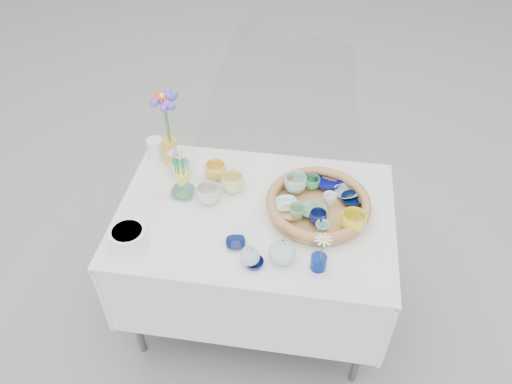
# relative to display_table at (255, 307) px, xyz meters

# --- Properties ---
(ground) EXTENTS (80.00, 80.00, 0.00)m
(ground) POSITION_rel_display_table_xyz_m (0.00, 0.00, 0.00)
(ground) COLOR gray
(display_table) EXTENTS (1.26, 0.86, 0.77)m
(display_table) POSITION_rel_display_table_xyz_m (0.00, 0.00, 0.00)
(display_table) COLOR white
(display_table) RESTS_ON ground
(wicker_tray) EXTENTS (0.47, 0.47, 0.08)m
(wicker_tray) POSITION_rel_display_table_xyz_m (0.28, 0.05, 0.80)
(wicker_tray) COLOR #97673C
(wicker_tray) RESTS_ON display_table
(tray_ceramic_0) EXTENTS (0.15, 0.15, 0.04)m
(tray_ceramic_0) POSITION_rel_display_table_xyz_m (0.32, 0.21, 0.80)
(tray_ceramic_0) COLOR #0A0C76
(tray_ceramic_0) RESTS_ON wicker_tray
(tray_ceramic_1) EXTENTS (0.11, 0.11, 0.03)m
(tray_ceramic_1) POSITION_rel_display_table_xyz_m (0.43, 0.11, 0.80)
(tray_ceramic_1) COLOR black
(tray_ceramic_1) RESTS_ON wicker_tray
(tray_ceramic_2) EXTENTS (0.12, 0.12, 0.09)m
(tray_ceramic_2) POSITION_rel_display_table_xyz_m (0.43, -0.06, 0.83)
(tray_ceramic_2) COLOR yellow
(tray_ceramic_2) RESTS_ON wicker_tray
(tray_ceramic_3) EXTENTS (0.12, 0.12, 0.03)m
(tray_ceramic_3) POSITION_rel_display_table_xyz_m (0.27, 0.01, 0.80)
(tray_ceramic_3) COLOR #60A786
(tray_ceramic_3) RESTS_ON wicker_tray
(tray_ceramic_4) EXTENTS (0.10, 0.10, 0.07)m
(tray_ceramic_4) POSITION_rel_display_table_xyz_m (0.19, -0.03, 0.82)
(tray_ceramic_4) COLOR #75A77B
(tray_ceramic_4) RESTS_ON wicker_tray
(tray_ceramic_5) EXTENTS (0.13, 0.13, 0.03)m
(tray_ceramic_5) POSITION_rel_display_table_xyz_m (0.13, 0.04, 0.80)
(tray_ceramic_5) COLOR #B6EFE7
(tray_ceramic_5) RESTS_ON wicker_tray
(tray_ceramic_6) EXTENTS (0.14, 0.14, 0.08)m
(tray_ceramic_6) POSITION_rel_display_table_xyz_m (0.17, 0.15, 0.83)
(tray_ceramic_6) COLOR #A4CEBA
(tray_ceramic_6) RESTS_ON wicker_tray
(tray_ceramic_7) EXTENTS (0.08, 0.08, 0.06)m
(tray_ceramic_7) POSITION_rel_display_table_xyz_m (0.33, 0.08, 0.81)
(tray_ceramic_7) COLOR silver
(tray_ceramic_7) RESTS_ON wicker_tray
(tray_ceramic_8) EXTENTS (0.14, 0.14, 0.03)m
(tray_ceramic_8) POSITION_rel_display_table_xyz_m (0.40, 0.16, 0.80)
(tray_ceramic_8) COLOR #8AB7D8
(tray_ceramic_8) RESTS_ON wicker_tray
(tray_ceramic_9) EXTENTS (0.10, 0.10, 0.06)m
(tray_ceramic_9) POSITION_rel_display_table_xyz_m (0.28, -0.04, 0.81)
(tray_ceramic_9) COLOR #0F1756
(tray_ceramic_9) RESTS_ON wicker_tray
(tray_ceramic_10) EXTENTS (0.12, 0.12, 0.03)m
(tray_ceramic_10) POSITION_rel_display_table_xyz_m (0.16, -0.02, 0.80)
(tray_ceramic_10) COLOR #F0D886
(tray_ceramic_10) RESTS_ON wicker_tray
(tray_ceramic_11) EXTENTS (0.06, 0.06, 0.06)m
(tray_ceramic_11) POSITION_rel_display_table_xyz_m (0.31, -0.10, 0.81)
(tray_ceramic_11) COLOR #8EC4BB
(tray_ceramic_11) RESTS_ON wicker_tray
(tray_ceramic_12) EXTENTS (0.09, 0.09, 0.06)m
(tray_ceramic_12) POSITION_rel_display_table_xyz_m (0.24, 0.18, 0.81)
(tray_ceramic_12) COLOR #40975E
(tray_ceramic_12) RESTS_ON wicker_tray
(loose_ceramic_0) EXTENTS (0.13, 0.13, 0.08)m
(loose_ceramic_0) POSITION_rel_display_table_xyz_m (-0.23, 0.21, 0.81)
(loose_ceramic_0) COLOR yellow
(loose_ceramic_0) RESTS_ON display_table
(loose_ceramic_1) EXTENTS (0.13, 0.13, 0.09)m
(loose_ceramic_1) POSITION_rel_display_table_xyz_m (-0.13, 0.13, 0.81)
(loose_ceramic_1) COLOR #E8DC89
(loose_ceramic_1) RESTS_ON display_table
(loose_ceramic_2) EXTENTS (0.12, 0.12, 0.03)m
(loose_ceramic_2) POSITION_rel_display_table_xyz_m (-0.36, 0.06, 0.78)
(loose_ceramic_2) COLOR #407A5A
(loose_ceramic_2) RESTS_ON display_table
(loose_ceramic_3) EXTENTS (0.11, 0.11, 0.09)m
(loose_ceramic_3) POSITION_rel_display_table_xyz_m (-0.23, 0.04, 0.81)
(loose_ceramic_3) COLOR silver
(loose_ceramic_3) RESTS_ON display_table
(loose_ceramic_4) EXTENTS (0.10, 0.10, 0.02)m
(loose_ceramic_4) POSITION_rel_display_table_xyz_m (-0.05, -0.21, 0.78)
(loose_ceramic_4) COLOR #0F1C52
(loose_ceramic_4) RESTS_ON display_table
(loose_ceramic_5) EXTENTS (0.10, 0.10, 0.08)m
(loose_ceramic_5) POSITION_rel_display_table_xyz_m (-0.41, 0.21, 0.80)
(loose_ceramic_5) COLOR #97E1CA
(loose_ceramic_5) RESTS_ON display_table
(loose_ceramic_6) EXTENTS (0.08, 0.08, 0.02)m
(loose_ceramic_6) POSITION_rel_display_table_xyz_m (0.04, -0.30, 0.78)
(loose_ceramic_6) COLOR #0E134B
(loose_ceramic_6) RESTS_ON display_table
(fluted_bowl) EXTENTS (0.19, 0.19, 0.08)m
(fluted_bowl) POSITION_rel_display_table_xyz_m (-0.50, -0.27, 0.81)
(fluted_bowl) COLOR white
(fluted_bowl) RESTS_ON display_table
(bud_vase_paleblue) EXTENTS (0.11, 0.11, 0.13)m
(bud_vase_paleblue) POSITION_rel_display_table_xyz_m (0.02, -0.30, 0.83)
(bud_vase_paleblue) COLOR #A8C4D0
(bud_vase_paleblue) RESTS_ON display_table
(bud_vase_seafoam) EXTENTS (0.13, 0.13, 0.12)m
(bud_vase_seafoam) POSITION_rel_display_table_xyz_m (0.15, -0.26, 0.82)
(bud_vase_seafoam) COLOR #A6DACC
(bud_vase_seafoam) RESTS_ON display_table
(bud_vase_cobalt) EXTENTS (0.09, 0.09, 0.07)m
(bud_vase_cobalt) POSITION_rel_display_table_xyz_m (0.30, -0.28, 0.80)
(bud_vase_cobalt) COLOR navy
(bud_vase_cobalt) RESTS_ON display_table
(single_daisy) EXTENTS (0.10, 0.10, 0.14)m
(single_daisy) POSITION_rel_display_table_xyz_m (0.31, -0.29, 0.89)
(single_daisy) COLOR white
(single_daisy) RESTS_ON bud_vase_cobalt
(tall_vase_yellow) EXTENTS (0.09, 0.09, 0.14)m
(tall_vase_yellow) POSITION_rel_display_table_xyz_m (-0.47, 0.29, 0.83)
(tall_vase_yellow) COLOR gold
(tall_vase_yellow) RESTS_ON display_table
(gerbera) EXTENTS (0.13, 0.13, 0.27)m
(gerbera) POSITION_rel_display_table_xyz_m (-0.48, 0.29, 1.03)
(gerbera) COLOR #E3462D
(gerbera) RESTS_ON tall_vase_yellow
(hydrangea) EXTENTS (0.09, 0.09, 0.32)m
(hydrangea) POSITION_rel_display_table_xyz_m (-0.46, 0.27, 1.02)
(hydrangea) COLOR #5647CB
(hydrangea) RESTS_ON tall_vase_yellow
(white_pitcher) EXTENTS (0.14, 0.12, 0.11)m
(white_pitcher) POSITION_rel_display_table_xyz_m (-0.56, 0.32, 0.82)
(white_pitcher) COLOR white
(white_pitcher) RESTS_ON display_table
(daisy_cup) EXTENTS (0.07, 0.07, 0.07)m
(daisy_cup) POSITION_rel_display_table_xyz_m (-0.38, 0.14, 0.80)
(daisy_cup) COLOR #FDFF56
(daisy_cup) RESTS_ON display_table
(daisy_posy) EXTENTS (0.09, 0.09, 0.16)m
(daisy_posy) POSITION_rel_display_table_xyz_m (-0.38, 0.13, 0.92)
(daisy_posy) COLOR white
(daisy_posy) RESTS_ON daisy_cup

